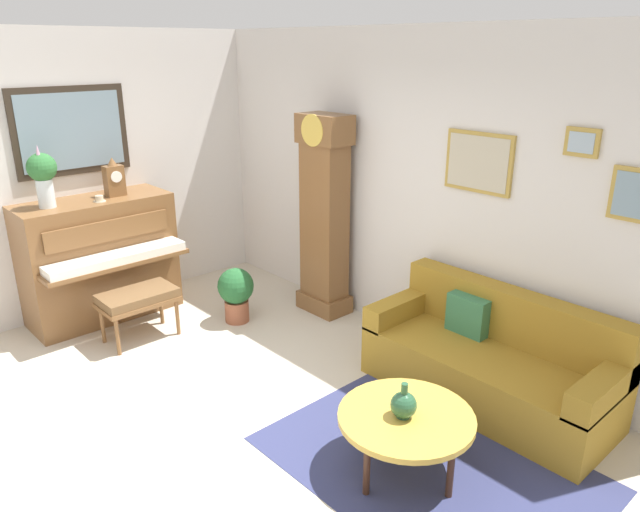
{
  "coord_description": "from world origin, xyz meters",
  "views": [
    {
      "loc": [
        3.34,
        -1.76,
        2.63
      ],
      "look_at": [
        -0.09,
        1.39,
        0.97
      ],
      "focal_mm": 33.17,
      "sensor_mm": 36.0,
      "label": 1
    }
  ],
  "objects_px": {
    "piano": "(100,259)",
    "mantel_clock": "(114,179)",
    "flower_vase": "(43,174)",
    "potted_plant": "(236,291)",
    "couch": "(491,361)",
    "green_jug": "(404,405)",
    "teacup": "(99,199)",
    "coffee_table": "(406,419)",
    "grandfather_clock": "(324,222)",
    "piano_bench": "(138,299)"
  },
  "relations": [
    {
      "from": "piano",
      "to": "mantel_clock",
      "type": "relative_size",
      "value": 3.79
    },
    {
      "from": "piano_bench",
      "to": "piano",
      "type": "bearing_deg",
      "value": -178.15
    },
    {
      "from": "coffee_table",
      "to": "mantel_clock",
      "type": "bearing_deg",
      "value": -176.73
    },
    {
      "from": "grandfather_clock",
      "to": "green_jug",
      "type": "height_order",
      "value": "grandfather_clock"
    },
    {
      "from": "piano",
      "to": "mantel_clock",
      "type": "xyz_separation_m",
      "value": [
        0.0,
        0.24,
        0.78
      ]
    },
    {
      "from": "piano_bench",
      "to": "grandfather_clock",
      "type": "bearing_deg",
      "value": 67.98
    },
    {
      "from": "couch",
      "to": "piano_bench",
      "type": "bearing_deg",
      "value": -150.66
    },
    {
      "from": "mantel_clock",
      "to": "green_jug",
      "type": "relative_size",
      "value": 1.58
    },
    {
      "from": "grandfather_clock",
      "to": "mantel_clock",
      "type": "bearing_deg",
      "value": -133.17
    },
    {
      "from": "flower_vase",
      "to": "potted_plant",
      "type": "xyz_separation_m",
      "value": [
        1.02,
        1.33,
        -1.22
      ]
    },
    {
      "from": "piano",
      "to": "teacup",
      "type": "relative_size",
      "value": 12.41
    },
    {
      "from": "mantel_clock",
      "to": "potted_plant",
      "type": "bearing_deg",
      "value": 33.49
    },
    {
      "from": "green_jug",
      "to": "piano_bench",
      "type": "bearing_deg",
      "value": -172.28
    },
    {
      "from": "grandfather_clock",
      "to": "potted_plant",
      "type": "bearing_deg",
      "value": -115.35
    },
    {
      "from": "grandfather_clock",
      "to": "flower_vase",
      "type": "xyz_separation_m",
      "value": [
        -1.41,
        -2.16,
        0.57
      ]
    },
    {
      "from": "flower_vase",
      "to": "mantel_clock",
      "type": "bearing_deg",
      "value": 89.96
    },
    {
      "from": "coffee_table",
      "to": "potted_plant",
      "type": "xyz_separation_m",
      "value": [
        -2.56,
        0.47,
        -0.06
      ]
    },
    {
      "from": "couch",
      "to": "coffee_table",
      "type": "relative_size",
      "value": 2.16
    },
    {
      "from": "couch",
      "to": "teacup",
      "type": "bearing_deg",
      "value": -155.1
    },
    {
      "from": "flower_vase",
      "to": "piano",
      "type": "bearing_deg",
      "value": 90.27
    },
    {
      "from": "mantel_clock",
      "to": "piano_bench",
      "type": "bearing_deg",
      "value": -16.58
    },
    {
      "from": "couch",
      "to": "green_jug",
      "type": "relative_size",
      "value": 7.92
    },
    {
      "from": "piano",
      "to": "couch",
      "type": "relative_size",
      "value": 0.76
    },
    {
      "from": "green_jug",
      "to": "grandfather_clock",
      "type": "bearing_deg",
      "value": 148.44
    },
    {
      "from": "piano",
      "to": "coffee_table",
      "type": "bearing_deg",
      "value": 7.02
    },
    {
      "from": "potted_plant",
      "to": "piano_bench",
      "type": "bearing_deg",
      "value": -108.73
    },
    {
      "from": "grandfather_clock",
      "to": "piano_bench",
      "type": "bearing_deg",
      "value": -112.02
    },
    {
      "from": "mantel_clock",
      "to": "teacup",
      "type": "height_order",
      "value": "mantel_clock"
    },
    {
      "from": "coffee_table",
      "to": "potted_plant",
      "type": "relative_size",
      "value": 1.57
    },
    {
      "from": "piano",
      "to": "mantel_clock",
      "type": "bearing_deg",
      "value": 89.4
    },
    {
      "from": "piano",
      "to": "piano_bench",
      "type": "relative_size",
      "value": 2.06
    },
    {
      "from": "piano_bench",
      "to": "potted_plant",
      "type": "distance_m",
      "value": 0.94
    },
    {
      "from": "flower_vase",
      "to": "potted_plant",
      "type": "distance_m",
      "value": 2.07
    },
    {
      "from": "teacup",
      "to": "mantel_clock",
      "type": "bearing_deg",
      "value": 119.01
    },
    {
      "from": "teacup",
      "to": "piano_bench",
      "type": "bearing_deg",
      "value": 0.45
    },
    {
      "from": "grandfather_clock",
      "to": "couch",
      "type": "height_order",
      "value": "grandfather_clock"
    },
    {
      "from": "coffee_table",
      "to": "teacup",
      "type": "height_order",
      "value": "teacup"
    },
    {
      "from": "couch",
      "to": "green_jug",
      "type": "bearing_deg",
      "value": -85.6
    },
    {
      "from": "piano",
      "to": "coffee_table",
      "type": "xyz_separation_m",
      "value": [
        3.58,
        0.44,
        -0.24
      ]
    },
    {
      "from": "piano_bench",
      "to": "mantel_clock",
      "type": "height_order",
      "value": "mantel_clock"
    },
    {
      "from": "mantel_clock",
      "to": "potted_plant",
      "type": "distance_m",
      "value": 1.63
    },
    {
      "from": "teacup",
      "to": "potted_plant",
      "type": "distance_m",
      "value": 1.57
    },
    {
      "from": "flower_vase",
      "to": "potted_plant",
      "type": "relative_size",
      "value": 1.04
    },
    {
      "from": "piano",
      "to": "potted_plant",
      "type": "relative_size",
      "value": 2.57
    },
    {
      "from": "green_jug",
      "to": "coffee_table",
      "type": "bearing_deg",
      "value": 85.27
    },
    {
      "from": "piano_bench",
      "to": "coffee_table",
      "type": "xyz_separation_m",
      "value": [
        2.86,
        0.42,
        -0.03
      ]
    },
    {
      "from": "piano",
      "to": "mantel_clock",
      "type": "distance_m",
      "value": 0.81
    },
    {
      "from": "flower_vase",
      "to": "coffee_table",
      "type": "bearing_deg",
      "value": 13.5
    },
    {
      "from": "couch",
      "to": "flower_vase",
      "type": "xyz_separation_m",
      "value": [
        -3.49,
        -2.0,
        1.23
      ]
    },
    {
      "from": "green_jug",
      "to": "potted_plant",
      "type": "xyz_separation_m",
      "value": [
        -2.56,
        0.5,
        -0.17
      ]
    }
  ]
}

